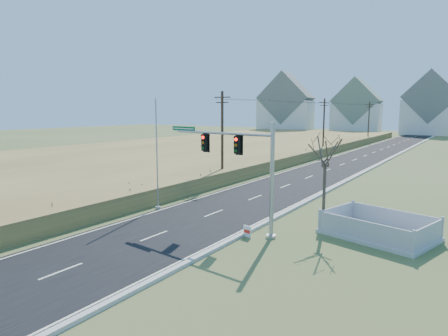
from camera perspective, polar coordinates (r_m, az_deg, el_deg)
ground at (r=24.84m, az=-6.76°, el=-8.54°), size 260.00×260.00×0.00m
road at (r=70.28m, az=20.27°, el=1.95°), size 8.00×180.00×0.06m
curb at (r=69.49m, az=23.61°, el=1.75°), size 0.30×180.00×0.18m
reed_marsh at (r=70.53m, az=-1.01°, el=2.99°), size 38.00×110.00×1.30m
utility_pole_near at (r=39.80m, az=-0.25°, el=4.71°), size 1.80×0.26×9.00m
utility_pole_mid at (r=66.91m, az=14.05°, el=5.92°), size 1.80×0.26×9.00m
utility_pole_far at (r=95.76m, az=19.97°, el=6.31°), size 1.80×0.26×9.00m
condo_nw at (r=129.67m, az=8.83°, el=8.43°), size 17.69×13.38×19.05m
condo_nnw at (r=130.54m, az=18.40°, el=7.77°), size 14.93×11.17×17.03m
condo_n at (r=130.90m, az=27.43°, el=7.56°), size 15.27×10.20×18.54m
traffic_signal_mast at (r=23.13m, az=3.09°, el=0.59°), size 8.15×1.24×6.52m
fence_enclosure at (r=24.60m, az=21.14°, el=-8.57°), size 6.55×5.29×1.30m
open_sign at (r=22.90m, az=3.34°, el=-9.03°), size 0.54×0.16×0.67m
flagpole at (r=29.19m, az=-9.53°, el=0.34°), size 0.36×0.36×7.98m
bare_tree at (r=24.10m, az=14.33°, el=2.66°), size 2.30×2.30×6.09m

